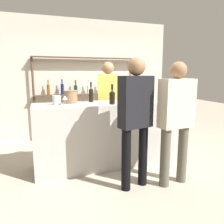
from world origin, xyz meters
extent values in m
plane|color=#B2A893|center=(0.00, 0.00, 0.00)|extent=(16.00, 16.00, 0.00)
cube|color=#B7B2AD|center=(0.00, 0.00, 0.53)|extent=(2.53, 0.65, 1.07)
cube|color=beige|center=(0.00, 1.93, 1.40)|extent=(4.13, 0.12, 2.80)
cylinder|color=#4C3828|center=(-1.24, 1.75, 0.96)|extent=(0.05, 0.05, 1.91)
cylinder|color=#4C3828|center=(1.24, 1.75, 0.96)|extent=(0.05, 0.05, 1.91)
cube|color=#4C3828|center=(0.00, 1.75, 1.90)|extent=(2.54, 0.18, 0.02)
cube|color=#4C3828|center=(0.00, 1.75, 1.05)|extent=(2.54, 0.18, 0.02)
cylinder|color=brown|center=(-0.92, 1.75, 1.18)|extent=(0.06, 0.06, 0.23)
cone|color=brown|center=(-0.92, 1.75, 1.31)|extent=(0.06, 0.06, 0.03)
cylinder|color=brown|center=(-0.92, 1.75, 1.36)|extent=(0.02, 0.02, 0.08)
cylinder|color=gold|center=(-0.92, 1.75, 1.40)|extent=(0.03, 0.03, 0.01)
cylinder|color=#0F1956|center=(-0.62, 1.75, 1.18)|extent=(0.07, 0.07, 0.24)
cone|color=#0F1956|center=(-0.62, 1.75, 1.31)|extent=(0.07, 0.07, 0.03)
cylinder|color=#0F1956|center=(-0.62, 1.75, 1.37)|extent=(0.03, 0.03, 0.08)
cylinder|color=maroon|center=(-0.62, 1.75, 1.41)|extent=(0.03, 0.03, 0.01)
cylinder|color=black|center=(-0.31, 1.75, 1.16)|extent=(0.08, 0.08, 0.20)
cone|color=black|center=(-0.31, 1.75, 1.28)|extent=(0.08, 0.08, 0.04)
cylinder|color=black|center=(-0.31, 1.75, 1.34)|extent=(0.03, 0.03, 0.08)
cylinder|color=black|center=(-0.31, 1.75, 1.38)|extent=(0.03, 0.03, 0.01)
cylinder|color=silver|center=(0.00, 1.75, 1.16)|extent=(0.08, 0.08, 0.19)
cone|color=silver|center=(0.00, 1.75, 1.27)|extent=(0.08, 0.08, 0.03)
cylinder|color=silver|center=(0.00, 1.75, 1.33)|extent=(0.03, 0.03, 0.08)
cylinder|color=maroon|center=(0.00, 1.75, 1.37)|extent=(0.03, 0.03, 0.01)
cylinder|color=#0F1956|center=(0.31, 1.75, 1.15)|extent=(0.08, 0.08, 0.18)
cone|color=#0F1956|center=(0.31, 1.75, 1.26)|extent=(0.08, 0.08, 0.04)
cylinder|color=#0F1956|center=(0.31, 1.75, 1.32)|extent=(0.03, 0.03, 0.08)
cylinder|color=#232328|center=(0.31, 1.75, 1.37)|extent=(0.03, 0.03, 0.01)
cylinder|color=silver|center=(0.62, 1.75, 1.17)|extent=(0.07, 0.07, 0.21)
cone|color=silver|center=(0.62, 1.75, 1.29)|extent=(0.07, 0.07, 0.03)
cylinder|color=silver|center=(0.62, 1.75, 1.35)|extent=(0.03, 0.03, 0.09)
cylinder|color=maroon|center=(0.62, 1.75, 1.40)|extent=(0.03, 0.03, 0.01)
cylinder|color=#0F1956|center=(0.92, 1.75, 1.16)|extent=(0.07, 0.07, 0.20)
cone|color=#0F1956|center=(0.92, 1.75, 1.28)|extent=(0.07, 0.07, 0.03)
cylinder|color=#0F1956|center=(0.92, 1.75, 1.34)|extent=(0.03, 0.03, 0.09)
cylinder|color=gold|center=(0.92, 1.75, 1.40)|extent=(0.03, 0.03, 0.01)
cylinder|color=black|center=(-0.31, 0.17, 1.17)|extent=(0.07, 0.07, 0.21)
cone|color=black|center=(-0.31, 0.17, 1.29)|extent=(0.07, 0.07, 0.03)
cylinder|color=black|center=(-0.31, 0.17, 1.35)|extent=(0.03, 0.03, 0.08)
cylinder|color=black|center=(-0.31, 0.17, 1.40)|extent=(0.03, 0.03, 0.01)
cylinder|color=black|center=(-0.06, -0.19, 1.16)|extent=(0.09, 0.09, 0.18)
cone|color=black|center=(-0.06, -0.19, 1.27)|extent=(0.09, 0.09, 0.04)
cylinder|color=black|center=(-0.06, -0.19, 1.33)|extent=(0.03, 0.03, 0.08)
cylinder|color=black|center=(-0.06, -0.19, 1.38)|extent=(0.03, 0.03, 0.01)
cylinder|color=silver|center=(0.18, -0.01, 1.16)|extent=(0.08, 0.08, 0.19)
cone|color=silver|center=(0.18, -0.01, 1.27)|extent=(0.08, 0.08, 0.04)
cylinder|color=silver|center=(0.18, -0.01, 1.34)|extent=(0.03, 0.03, 0.09)
cylinder|color=black|center=(0.18, -0.01, 1.39)|extent=(0.03, 0.03, 0.01)
cylinder|color=silver|center=(-0.78, -0.09, 1.07)|extent=(0.06, 0.06, 0.00)
cylinder|color=silver|center=(-0.78, -0.09, 1.11)|extent=(0.01, 0.01, 0.08)
cone|color=silver|center=(-0.78, -0.09, 1.19)|extent=(0.08, 0.08, 0.06)
cylinder|color=#846647|center=(-0.66, 0.13, 1.17)|extent=(0.21, 0.21, 0.20)
cylinder|color=#846647|center=(-0.66, 0.13, 1.27)|extent=(0.23, 0.23, 0.01)
cylinder|color=silver|center=(-0.89, 0.03, 1.14)|extent=(0.12, 0.12, 0.14)
sphere|color=tan|center=(-0.87, 0.05, 1.09)|extent=(0.02, 0.02, 0.02)
sphere|color=tan|center=(-0.92, 0.01, 1.10)|extent=(0.02, 0.02, 0.02)
sphere|color=tan|center=(-0.88, 0.01, 1.10)|extent=(0.02, 0.02, 0.02)
sphere|color=tan|center=(-0.91, 0.05, 1.13)|extent=(0.02, 0.02, 0.02)
sphere|color=tan|center=(-0.87, 0.00, 1.13)|extent=(0.02, 0.02, 0.02)
sphere|color=tan|center=(-0.89, 0.07, 1.09)|extent=(0.02, 0.02, 0.02)
sphere|color=tan|center=(-0.88, 0.05, 1.11)|extent=(0.02, 0.02, 0.02)
sphere|color=tan|center=(-0.85, 0.05, 1.10)|extent=(0.02, 0.02, 0.02)
cylinder|color=#575347|center=(0.75, -0.92, 0.41)|extent=(0.13, 0.13, 0.82)
cylinder|color=#575347|center=(0.44, -0.95, 0.41)|extent=(0.13, 0.13, 0.82)
cube|color=beige|center=(0.60, -0.93, 1.15)|extent=(0.50, 0.27, 0.65)
sphere|color=#936B4C|center=(0.60, -0.93, 1.59)|extent=(0.22, 0.22, 0.22)
cylinder|color=brown|center=(0.03, 0.70, 0.43)|extent=(0.11, 0.11, 0.86)
cylinder|color=brown|center=(0.27, 0.65, 0.43)|extent=(0.11, 0.11, 0.86)
cube|color=#D1C64C|center=(0.15, 0.68, 1.19)|extent=(0.42, 0.26, 0.68)
sphere|color=#936B4C|center=(0.15, 0.68, 1.65)|extent=(0.23, 0.23, 0.23)
cylinder|color=black|center=(0.18, -0.81, 0.42)|extent=(0.12, 0.12, 0.85)
cylinder|color=black|center=(-0.10, -0.88, 0.42)|extent=(0.12, 0.12, 0.85)
cube|color=black|center=(0.04, -0.84, 1.18)|extent=(0.48, 0.29, 0.67)
sphere|color=#936B4C|center=(0.04, -0.84, 1.63)|extent=(0.23, 0.23, 0.23)
camera|label=1|loc=(-1.15, -3.39, 1.54)|focal=35.00mm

